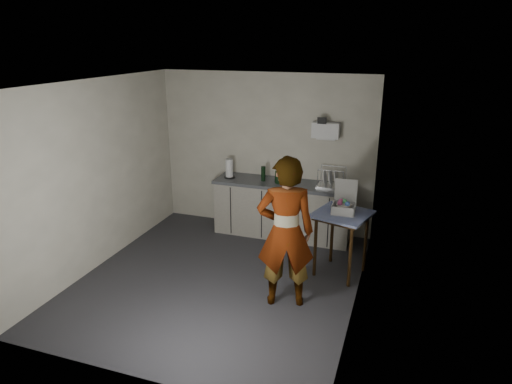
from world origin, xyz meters
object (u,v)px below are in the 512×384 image
(kitchen_counter, at_px, (283,211))
(soda_can, at_px, (283,177))
(standing_man, at_px, (285,232))
(soap_bottle, at_px, (278,175))
(dish_rack, at_px, (331,182))
(side_table, at_px, (342,221))
(paper_towel, at_px, (229,169))
(dark_bottle, at_px, (263,174))
(bakery_box, at_px, (344,205))

(kitchen_counter, relative_size, soda_can, 17.04)
(standing_man, bearing_deg, kitchen_counter, -91.52)
(soap_bottle, bearing_deg, kitchen_counter, 46.28)
(soap_bottle, distance_m, dish_rack, 0.84)
(kitchen_counter, height_order, side_table, kitchen_counter)
(standing_man, height_order, soap_bottle, standing_man)
(paper_towel, bearing_deg, kitchen_counter, 1.95)
(kitchen_counter, xyz_separation_m, dark_bottle, (-0.33, -0.03, 0.60))
(dish_rack, xyz_separation_m, bakery_box, (0.35, -1.00, 0.01))
(paper_towel, bearing_deg, bakery_box, -24.79)
(soap_bottle, distance_m, paper_towel, 0.85)
(kitchen_counter, height_order, bakery_box, bakery_box)
(standing_man, xyz_separation_m, dish_rack, (0.18, 1.99, 0.05))
(kitchen_counter, distance_m, paper_towel, 1.11)
(side_table, xyz_separation_m, paper_towel, (-2.02, 0.97, 0.28))
(soap_bottle, xyz_separation_m, soda_can, (0.04, 0.12, -0.07))
(standing_man, distance_m, dark_bottle, 2.13)
(standing_man, height_order, soda_can, standing_man)
(dark_bottle, bearing_deg, kitchen_counter, 4.73)
(soap_bottle, distance_m, dark_bottle, 0.26)
(soap_bottle, height_order, dark_bottle, soap_bottle)
(soda_can, bearing_deg, side_table, -42.86)
(bakery_box, bearing_deg, soap_bottle, 141.37)
(side_table, distance_m, paper_towel, 2.26)
(kitchen_counter, bearing_deg, bakery_box, -41.15)
(dark_bottle, bearing_deg, paper_towel, -179.61)
(soap_bottle, relative_size, dish_rack, 0.64)
(side_table, relative_size, soda_can, 6.79)
(kitchen_counter, height_order, paper_towel, paper_towel)
(bakery_box, bearing_deg, dish_rack, 107.66)
(soda_can, relative_size, bakery_box, 0.31)
(kitchen_counter, xyz_separation_m, bakery_box, (1.10, -0.96, 0.56))
(kitchen_counter, relative_size, side_table, 2.51)
(standing_man, height_order, dark_bottle, standing_man)
(kitchen_counter, bearing_deg, paper_towel, -178.05)
(soap_bottle, bearing_deg, dark_bottle, 169.67)
(dark_bottle, distance_m, paper_towel, 0.59)
(dark_bottle, bearing_deg, soap_bottle, -10.33)
(dish_rack, bearing_deg, side_table, -71.67)
(soap_bottle, height_order, dish_rack, dish_rack)
(paper_towel, height_order, bakery_box, bakery_box)
(soap_bottle, relative_size, paper_towel, 0.88)
(paper_towel, distance_m, dish_rack, 1.68)
(dark_bottle, bearing_deg, side_table, -34.25)
(standing_man, bearing_deg, soda_can, -91.13)
(paper_towel, bearing_deg, dark_bottle, 0.39)
(soda_can, bearing_deg, bakery_box, -41.75)
(soap_bottle, relative_size, bakery_box, 0.66)
(standing_man, relative_size, paper_towel, 5.92)
(soda_can, relative_size, paper_towel, 0.42)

